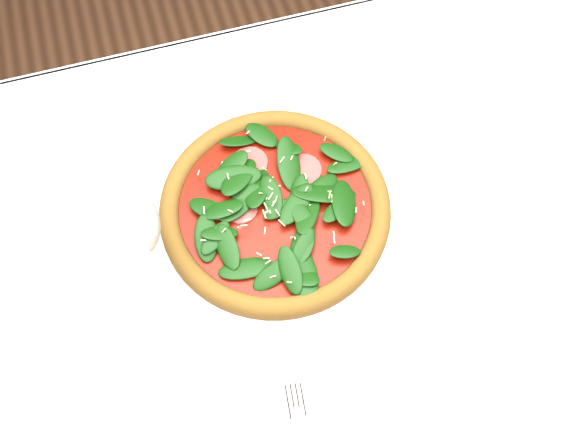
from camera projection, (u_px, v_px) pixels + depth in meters
name	position (u px, v px, depth m)	size (l,w,h in m)	color
ground	(291.00, 369.00, 1.56)	(6.00, 6.00, 0.00)	brown
dining_table	(293.00, 269.00, 0.98)	(1.21, 0.81, 0.75)	white
plate	(275.00, 213.00, 0.90)	(0.37, 0.37, 0.02)	white
pizza	(275.00, 206.00, 0.89)	(0.41, 0.41, 0.04)	brown
wine_glass	(121.00, 227.00, 0.73)	(0.09, 0.09, 0.22)	silver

